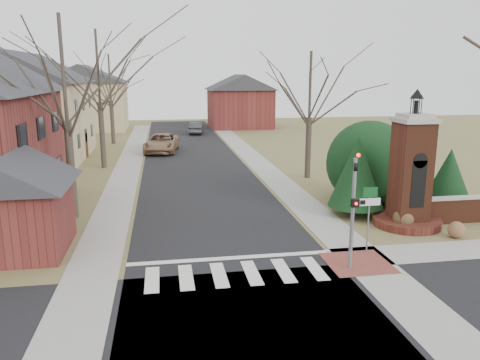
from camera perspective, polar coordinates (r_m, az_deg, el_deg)
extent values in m
plane|color=olive|center=(16.67, -0.10, -12.51)|extent=(120.00, 120.00, 0.00)
cube|color=black|center=(37.63, -5.57, 1.88)|extent=(8.00, 70.00, 0.01)
cube|color=black|center=(14.06, 1.99, -17.67)|extent=(120.00, 8.00, 0.01)
cube|color=silver|center=(17.39, -0.54, -11.37)|extent=(8.00, 2.20, 0.02)
cube|color=silver|center=(18.75, -1.26, -9.51)|extent=(8.00, 0.35, 0.02)
cube|color=gray|center=(38.32, 2.21, 2.14)|extent=(2.00, 60.00, 0.02)
cube|color=gray|center=(37.64, -13.49, 1.60)|extent=(2.00, 60.00, 0.02)
cube|color=brown|center=(18.84, 14.16, -9.79)|extent=(2.40, 2.40, 0.02)
cylinder|color=slate|center=(17.61, 13.55, -4.15)|extent=(0.14, 0.14, 4.20)
imported|color=black|center=(17.15, 13.89, 2.09)|extent=(0.15, 0.18, 0.90)
sphere|color=#FF0C05|center=(16.90, 14.24, 2.95)|extent=(0.14, 0.14, 0.14)
cube|color=black|center=(17.31, 13.86, -2.74)|extent=(0.28, 0.16, 0.30)
sphere|color=#FF0C05|center=(17.23, 13.98, -2.82)|extent=(0.11, 0.11, 0.11)
cylinder|color=slate|center=(19.58, 15.36, -4.98)|extent=(0.06, 0.06, 2.60)
cube|color=silver|center=(19.32, 15.53, -2.60)|extent=(0.90, 0.03, 0.30)
cube|color=black|center=(19.19, 14.74, -2.66)|extent=(0.22, 0.02, 0.18)
cube|color=#0F481C|center=(19.22, 15.60, -1.45)|extent=(0.60, 0.03, 0.40)
cylinder|color=#5B2C1A|center=(23.96, 19.64, -4.80)|extent=(3.20, 3.20, 0.36)
cube|color=#5B2C1A|center=(23.39, 20.07, 0.63)|extent=(1.50, 1.50, 5.00)
cube|color=black|center=(22.85, 20.88, -0.49)|extent=(0.70, 0.10, 2.20)
cube|color=gray|center=(23.02, 20.56, 6.84)|extent=(1.70, 1.70, 0.20)
cube|color=gray|center=(23.00, 20.60, 7.33)|extent=(1.30, 1.30, 0.20)
cylinder|color=black|center=(22.97, 20.67, 8.32)|extent=(0.20, 0.20, 0.60)
cone|color=black|center=(22.94, 20.79, 9.82)|extent=(0.64, 0.64, 0.45)
cube|color=tan|center=(43.47, -24.33, 6.54)|extent=(9.00, 12.00, 6.40)
cube|color=maroon|center=(21.08, -25.81, -4.27)|extent=(4.00, 4.00, 2.80)
cube|color=tan|center=(63.71, -18.29, 8.52)|extent=(10.00, 8.00, 6.00)
cube|color=tan|center=(62.49, -21.36, 11.89)|extent=(0.75, 0.75, 3.08)
cube|color=maroon|center=(63.89, -0.04, 8.72)|extent=(8.00, 8.00, 5.00)
cube|color=maroon|center=(61.82, -1.88, 11.73)|extent=(0.75, 0.75, 2.80)
cylinder|color=#473D33|center=(24.87, 13.80, -3.60)|extent=(0.20, 0.20, 0.50)
cone|color=black|center=(24.38, 14.06, 1.02)|extent=(2.80, 2.80, 3.60)
cylinder|color=#473D33|center=(27.33, 19.19, -2.47)|extent=(0.20, 0.20, 0.50)
cone|color=black|center=(26.84, 19.56, 2.38)|extent=(3.40, 3.40, 4.20)
cylinder|color=#473D33|center=(27.53, 23.84, -2.76)|extent=(0.20, 0.20, 0.50)
cone|color=black|center=(27.16, 24.16, 0.60)|extent=(2.40, 2.40, 2.80)
sphere|color=black|center=(27.33, 15.47, 2.41)|extent=(4.80, 4.80, 4.80)
cylinder|color=#473D33|center=(24.75, -19.88, 1.08)|extent=(0.40, 0.40, 4.83)
cylinder|color=#473D33|center=(37.43, -16.45, 5.26)|extent=(0.40, 0.40, 5.04)
cylinder|color=#473D33|center=(50.36, -15.30, 6.80)|extent=(0.40, 0.40, 4.41)
cylinder|color=#473D33|center=(32.82, 8.31, 3.90)|extent=(0.40, 0.40, 4.20)
imported|color=#947051|center=(44.07, -9.54, 4.47)|extent=(3.59, 6.35, 1.67)
imported|color=#383B41|center=(57.02, -5.37, 6.35)|extent=(2.09, 4.50, 1.43)
sphere|color=brown|center=(23.35, 19.31, -4.45)|extent=(0.97, 0.97, 0.97)
sphere|color=brown|center=(22.95, 24.88, -5.52)|extent=(0.75, 0.75, 0.75)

